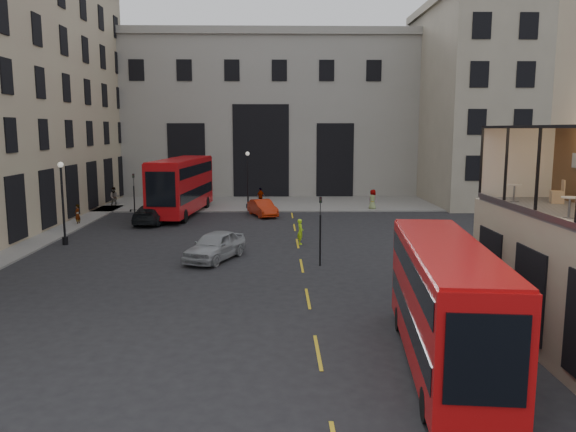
{
  "coord_description": "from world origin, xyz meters",
  "views": [
    {
      "loc": [
        -3.38,
        -17.77,
        7.37
      ],
      "look_at": [
        -2.78,
        10.41,
        3.0
      ],
      "focal_mm": 35.0,
      "sensor_mm": 36.0,
      "label": 1
    }
  ],
  "objects_px": {
    "pedestrian_b": "(205,195)",
    "traffic_light_far": "(134,190)",
    "street_lamp_a": "(63,208)",
    "cyclist": "(300,232)",
    "car_c": "(153,214)",
    "pedestrian_e": "(77,215)",
    "car_a": "(215,246)",
    "cafe_table_far": "(514,190)",
    "street_lamp_b": "(248,184)",
    "bus_far": "(182,184)",
    "cafe_chair_d": "(557,196)",
    "pedestrian_c": "(261,197)",
    "traffic_light_near": "(320,222)",
    "pedestrian_d": "(373,200)",
    "bicycle": "(211,252)",
    "bus_near": "(445,299)",
    "pedestrian_a": "(114,197)",
    "car_b": "(263,208)",
    "cafe_table_mid": "(570,204)"
  },
  "relations": [
    {
      "from": "car_b",
      "to": "cyclist",
      "type": "bearing_deg",
      "value": -97.3
    },
    {
      "from": "bus_far",
      "to": "cafe_chair_d",
      "type": "distance_m",
      "value": 33.41
    },
    {
      "from": "traffic_light_near",
      "to": "cyclist",
      "type": "height_order",
      "value": "traffic_light_near"
    },
    {
      "from": "bus_far",
      "to": "car_b",
      "type": "relative_size",
      "value": 2.91
    },
    {
      "from": "car_c",
      "to": "cafe_table_mid",
      "type": "height_order",
      "value": "cafe_table_mid"
    },
    {
      "from": "car_a",
      "to": "car_b",
      "type": "height_order",
      "value": "car_a"
    },
    {
      "from": "traffic_light_near",
      "to": "cafe_table_far",
      "type": "height_order",
      "value": "cafe_table_far"
    },
    {
      "from": "pedestrian_d",
      "to": "pedestrian_a",
      "type": "bearing_deg",
      "value": 43.21
    },
    {
      "from": "bus_near",
      "to": "pedestrian_b",
      "type": "height_order",
      "value": "bus_near"
    },
    {
      "from": "bus_near",
      "to": "pedestrian_a",
      "type": "height_order",
      "value": "bus_near"
    },
    {
      "from": "street_lamp_b",
      "to": "car_b",
      "type": "relative_size",
      "value": 1.25
    },
    {
      "from": "pedestrian_b",
      "to": "traffic_light_far",
      "type": "bearing_deg",
      "value": -139.88
    },
    {
      "from": "cyclist",
      "to": "cafe_table_far",
      "type": "xyz_separation_m",
      "value": [
        7.66,
        -14.21,
        4.21
      ]
    },
    {
      "from": "street_lamp_b",
      "to": "cyclist",
      "type": "relative_size",
      "value": 3.23
    },
    {
      "from": "car_a",
      "to": "car_c",
      "type": "xyz_separation_m",
      "value": [
        -6.26,
        12.63,
        -0.06
      ]
    },
    {
      "from": "bus_near",
      "to": "cyclist",
      "type": "relative_size",
      "value": 6.06
    },
    {
      "from": "traffic_light_near",
      "to": "pedestrian_c",
      "type": "bearing_deg",
      "value": 98.99
    },
    {
      "from": "car_b",
      "to": "cyclist",
      "type": "distance_m",
      "value": 12.29
    },
    {
      "from": "car_c",
      "to": "pedestrian_b",
      "type": "height_order",
      "value": "pedestrian_b"
    },
    {
      "from": "pedestrian_a",
      "to": "cafe_table_mid",
      "type": "distance_m",
      "value": 43.97
    },
    {
      "from": "cafe_table_mid",
      "to": "pedestrian_b",
      "type": "bearing_deg",
      "value": 113.22
    },
    {
      "from": "cyclist",
      "to": "bicycle",
      "type": "bearing_deg",
      "value": 126.34
    },
    {
      "from": "pedestrian_d",
      "to": "pedestrian_b",
      "type": "bearing_deg",
      "value": 34.08
    },
    {
      "from": "street_lamp_b",
      "to": "car_c",
      "type": "xyz_separation_m",
      "value": [
        -7.12,
        -7.86,
        -1.63
      ]
    },
    {
      "from": "cafe_table_far",
      "to": "pedestrian_a",
      "type": "bearing_deg",
      "value": 127.52
    },
    {
      "from": "traffic_light_far",
      "to": "cyclist",
      "type": "bearing_deg",
      "value": -37.72
    },
    {
      "from": "car_b",
      "to": "pedestrian_c",
      "type": "height_order",
      "value": "pedestrian_c"
    },
    {
      "from": "bicycle",
      "to": "street_lamp_a",
      "type": "bearing_deg",
      "value": 49.85
    },
    {
      "from": "pedestrian_c",
      "to": "traffic_light_far",
      "type": "bearing_deg",
      "value": -1.76
    },
    {
      "from": "car_c",
      "to": "cafe_table_far",
      "type": "bearing_deg",
      "value": 135.3
    },
    {
      "from": "car_b",
      "to": "cafe_table_mid",
      "type": "distance_m",
      "value": 32.27
    },
    {
      "from": "street_lamp_a",
      "to": "cyclist",
      "type": "bearing_deg",
      "value": -0.71
    },
    {
      "from": "bus_near",
      "to": "pedestrian_d",
      "type": "bearing_deg",
      "value": 83.86
    },
    {
      "from": "bus_near",
      "to": "pedestrian_a",
      "type": "xyz_separation_m",
      "value": [
        -20.62,
        36.92,
        -1.24
      ]
    },
    {
      "from": "street_lamp_b",
      "to": "traffic_light_near",
      "type": "bearing_deg",
      "value": -77.2
    },
    {
      "from": "street_lamp_a",
      "to": "car_a",
      "type": "xyz_separation_m",
      "value": [
        10.14,
        -4.48,
        -1.57
      ]
    },
    {
      "from": "pedestrian_d",
      "to": "street_lamp_a",
      "type": "bearing_deg",
      "value": 83.07
    },
    {
      "from": "traffic_light_far",
      "to": "pedestrian_d",
      "type": "distance_m",
      "value": 21.23
    },
    {
      "from": "bus_near",
      "to": "car_a",
      "type": "distance_m",
      "value": 17.15
    },
    {
      "from": "car_c",
      "to": "pedestrian_e",
      "type": "xyz_separation_m",
      "value": [
        -5.68,
        -0.63,
        0.05
      ]
    },
    {
      "from": "street_lamp_a",
      "to": "street_lamp_b",
      "type": "bearing_deg",
      "value": 55.49
    },
    {
      "from": "car_a",
      "to": "pedestrian_e",
      "type": "height_order",
      "value": "car_a"
    },
    {
      "from": "street_lamp_b",
      "to": "pedestrian_d",
      "type": "xyz_separation_m",
      "value": [
        11.51,
        -0.73,
        -1.45
      ]
    },
    {
      "from": "street_lamp_b",
      "to": "cafe_chair_d",
      "type": "bearing_deg",
      "value": -66.84
    },
    {
      "from": "bicycle",
      "to": "car_b",
      "type": "bearing_deg",
      "value": -22.99
    },
    {
      "from": "cafe_chair_d",
      "to": "pedestrian_b",
      "type": "bearing_deg",
      "value": 117.1
    },
    {
      "from": "pedestrian_b",
      "to": "pedestrian_a",
      "type": "bearing_deg",
      "value": 167.99
    },
    {
      "from": "car_a",
      "to": "pedestrian_d",
      "type": "distance_m",
      "value": 23.31
    },
    {
      "from": "street_lamp_a",
      "to": "cafe_chair_d",
      "type": "height_order",
      "value": "cafe_chair_d"
    },
    {
      "from": "street_lamp_b",
      "to": "pedestrian_e",
      "type": "relative_size",
      "value": 3.28
    }
  ]
}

